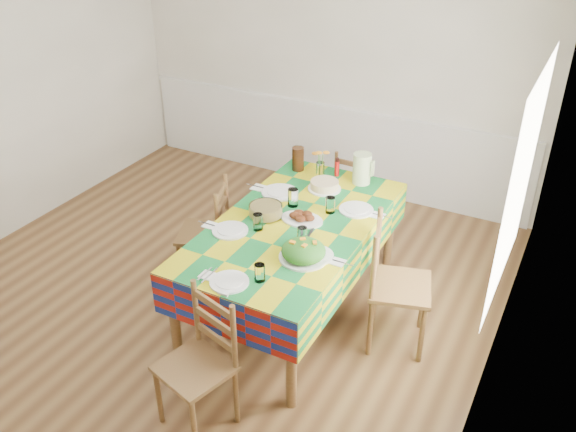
% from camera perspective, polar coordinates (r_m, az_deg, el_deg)
% --- Properties ---
extents(room, '(4.58, 5.08, 2.78)m').
position_cam_1_polar(room, '(4.42, -9.69, 5.87)').
color(room, brown).
rests_on(room, ground).
extents(wainscot, '(4.41, 0.06, 0.92)m').
position_cam_1_polar(wainscot, '(6.73, 3.58, 6.91)').
color(wainscot, white).
rests_on(wainscot, room).
extents(window_right, '(0.00, 1.40, 1.40)m').
position_cam_1_polar(window_right, '(3.85, 20.91, 2.89)').
color(window_right, white).
rests_on(window_right, room).
extents(dining_table, '(1.10, 2.04, 0.79)m').
position_cam_1_polar(dining_table, '(4.62, 0.59, -1.59)').
color(dining_table, brown).
rests_on(dining_table, room).
extents(setting_near_head, '(0.42, 0.28, 0.12)m').
position_cam_1_polar(setting_near_head, '(3.95, -4.56, -5.83)').
color(setting_near_head, white).
rests_on(setting_near_head, dining_table).
extents(setting_left_near, '(0.49, 0.29, 0.13)m').
position_cam_1_polar(setting_left_near, '(4.48, -4.56, -1.04)').
color(setting_left_near, white).
rests_on(setting_left_near, dining_table).
extents(setting_left_far, '(0.55, 0.33, 0.14)m').
position_cam_1_polar(setting_left_far, '(4.91, -0.41, 2.08)').
color(setting_left_far, white).
rests_on(setting_left_far, dining_table).
extents(setting_right_near, '(0.48, 0.28, 0.12)m').
position_cam_1_polar(setting_right_near, '(4.24, 2.19, -2.99)').
color(setting_right_near, white).
rests_on(setting_right_near, dining_table).
extents(setting_right_far, '(0.51, 0.29, 0.13)m').
position_cam_1_polar(setting_right_far, '(4.73, 5.60, 0.75)').
color(setting_right_far, white).
rests_on(setting_right_far, dining_table).
extents(meat_platter, '(0.33, 0.24, 0.06)m').
position_cam_1_polar(meat_platter, '(4.59, 1.32, -0.13)').
color(meat_platter, white).
rests_on(meat_platter, dining_table).
extents(salad_platter, '(0.34, 0.34, 0.14)m').
position_cam_1_polar(salad_platter, '(4.15, 1.46, -3.35)').
color(salad_platter, white).
rests_on(salad_platter, dining_table).
extents(pasta_bowl, '(0.26, 0.26, 0.09)m').
position_cam_1_polar(pasta_bowl, '(4.65, -2.10, 0.51)').
color(pasta_bowl, white).
rests_on(pasta_bowl, dining_table).
extents(cake, '(0.27, 0.27, 0.08)m').
position_cam_1_polar(cake, '(5.04, 3.43, 2.87)').
color(cake, white).
rests_on(cake, dining_table).
extents(serving_utensils, '(0.14, 0.31, 0.01)m').
position_cam_1_polar(serving_utensils, '(4.42, 1.58, -1.82)').
color(serving_utensils, black).
rests_on(serving_utensils, dining_table).
extents(flower_vase, '(0.15, 0.12, 0.24)m').
position_cam_1_polar(flower_vase, '(5.24, 3.03, 4.77)').
color(flower_vase, white).
rests_on(flower_vase, dining_table).
extents(hot_sauce, '(0.04, 0.04, 0.17)m').
position_cam_1_polar(hot_sauce, '(5.26, 4.61, 4.61)').
color(hot_sauce, red).
rests_on(hot_sauce, dining_table).
extents(green_pitcher, '(0.15, 0.15, 0.26)m').
position_cam_1_polar(green_pitcher, '(5.14, 6.93, 4.43)').
color(green_pitcher, '#BED999').
rests_on(green_pitcher, dining_table).
extents(tea_pitcher, '(0.11, 0.11, 0.21)m').
position_cam_1_polar(tea_pitcher, '(5.34, 0.95, 5.38)').
color(tea_pitcher, black).
rests_on(tea_pitcher, dining_table).
extents(name_card, '(0.07, 0.02, 0.02)m').
position_cam_1_polar(name_card, '(3.86, -6.09, -7.23)').
color(name_card, white).
rests_on(name_card, dining_table).
extents(chair_near, '(0.51, 0.50, 0.94)m').
position_cam_1_polar(chair_near, '(3.90, -8.24, -13.57)').
color(chair_near, brown).
rests_on(chair_near, room).
extents(chair_far, '(0.41, 0.39, 0.87)m').
position_cam_1_polar(chair_far, '(5.79, 6.43, 2.07)').
color(chair_far, brown).
rests_on(chair_far, room).
extents(chair_left, '(0.51, 0.52, 0.93)m').
position_cam_1_polar(chair_left, '(5.13, -7.51, -1.60)').
color(chair_left, brown).
rests_on(chair_left, room).
extents(chair_right, '(0.54, 0.55, 1.02)m').
position_cam_1_polar(chair_right, '(4.48, 9.87, -6.41)').
color(chair_right, brown).
rests_on(chair_right, room).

